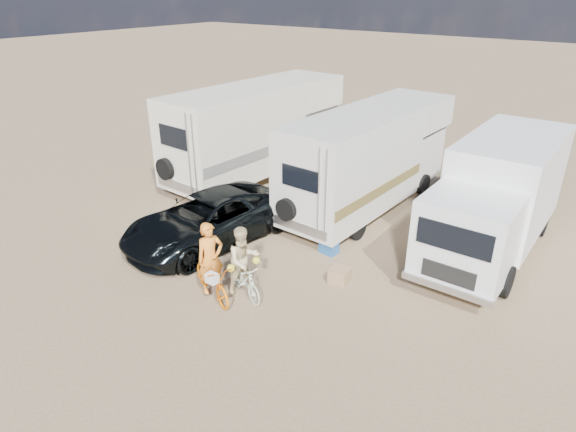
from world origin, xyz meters
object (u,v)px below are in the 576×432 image
Objects in this scene: bike_man at (212,280)px; rv_left at (256,132)px; cooler at (329,247)px; rider_man at (211,264)px; crate at (340,275)px; box_truck at (496,201)px; bike_woman at (244,279)px; dark_suv at (208,219)px; rv_main at (369,160)px; bike_parked at (479,247)px; rider_woman at (244,266)px.

rv_left is at bearing 54.02° from bike_man.
cooler is (5.86, -3.69, -1.62)m from rv_left.
rider_man is 3.77× the size of crate.
box_truck is 7.43m from bike_woman.
rider_man is at bearing -35.72° from dark_suv.
rv_left reaches higher than box_truck.
rv_left reaches higher than bike_man.
rv_main reaches higher than bike_parked.
bike_woman is 0.39m from rider_woman.
rider_woman is 3.26m from cooler.
rider_woman is 3.51× the size of cooler.
rv_left is 5.96m from dark_suv.
bike_parked is at bearing 51.55° from crate.
bike_man is 3.35m from crate.
dark_suv is 3.21m from rider_woman.
rv_left is at bearing 59.95° from rider_woman.
rv_main is 4.43× the size of rider_woman.
rv_main is at bearing 107.41° from cooler.
box_truck reaches higher than bike_man.
rider_woman is 3.55× the size of crate.
rv_main is 0.96× the size of rv_left.
bike_woman reaches higher than crate.
dark_suv is 3.02× the size of bike_parked.
cooler is (0.52, 3.14, -0.29)m from bike_woman.
cooler is at bearing 137.08° from bike_parked.
rider_man is (-0.41, -7.28, -0.78)m from rv_main.
rider_man is 1.05× the size of bike_parked.
bike_woman is at bearing -128.66° from crate.
bike_woman is at bearing -125.31° from box_truck.
box_truck is 14.06× the size of crate.
rv_main reaches higher than crate.
bike_woman is at bearing 0.00° from rider_woman.
bike_man is at bearing -158.68° from rider_man.
bike_man is at bearing 150.35° from rider_woman.
box_truck is at bearing -15.23° from rider_man.
box_truck is 7.38m from rider_woman.
rider_man is (0.00, 0.00, 0.44)m from bike_man.
dark_suv is 3.07× the size of rider_woman.
bike_parked is at bearing -16.93° from rv_main.
dark_suv is 3.22m from bike_woman.
rider_man is 3.42m from crate.
rider_man is 3.89m from cooler.
bike_man is 0.81m from bike_woman.
bike_parked is (-0.02, -0.76, -1.17)m from box_truck.
bike_man is at bearing 157.19° from bike_parked.
bike_woman is 0.92× the size of rider_woman.
dark_suv is 3.00m from bike_man.
cooler is (0.74, -3.64, -1.52)m from rv_main.
dark_suv reaches higher than cooler.
rv_main reaches higher than rider_man.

